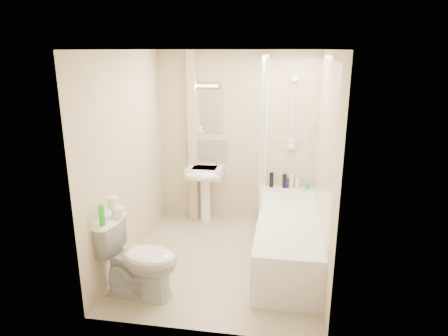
# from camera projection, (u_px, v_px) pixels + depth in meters

# --- Properties ---
(floor) EXTENTS (2.50, 2.50, 0.00)m
(floor) POSITION_uv_depth(u_px,v_px,m) (223.00, 260.00, 4.73)
(floor) COLOR beige
(floor) RESTS_ON ground
(wall_back) EXTENTS (2.20, 0.02, 2.40)m
(wall_back) POSITION_uv_depth(u_px,v_px,m) (237.00, 139.00, 5.57)
(wall_back) COLOR beige
(wall_back) RESTS_ON ground
(wall_left) EXTENTS (0.02, 2.50, 2.40)m
(wall_left) POSITION_uv_depth(u_px,v_px,m) (128.00, 159.00, 4.56)
(wall_left) COLOR beige
(wall_left) RESTS_ON ground
(wall_right) EXTENTS (0.02, 2.50, 2.40)m
(wall_right) POSITION_uv_depth(u_px,v_px,m) (325.00, 168.00, 4.22)
(wall_right) COLOR beige
(wall_right) RESTS_ON ground
(ceiling) EXTENTS (2.20, 2.50, 0.02)m
(ceiling) POSITION_uv_depth(u_px,v_px,m) (223.00, 50.00, 4.04)
(ceiling) COLOR white
(ceiling) RESTS_ON wall_back
(tile_back) EXTENTS (0.70, 0.01, 1.75)m
(tile_back) POSITION_uv_depth(u_px,v_px,m) (292.00, 125.00, 5.38)
(tile_back) COLOR beige
(tile_back) RESTS_ON wall_back
(tile_right) EXTENTS (0.01, 2.10, 1.75)m
(tile_right) POSITION_uv_depth(u_px,v_px,m) (324.00, 143.00, 4.35)
(tile_right) COLOR beige
(tile_right) RESTS_ON wall_right
(pipe_boxing) EXTENTS (0.12, 0.12, 2.40)m
(pipe_boxing) POSITION_uv_depth(u_px,v_px,m) (193.00, 138.00, 5.61)
(pipe_boxing) COLOR beige
(pipe_boxing) RESTS_ON ground
(splashback) EXTENTS (0.60, 0.02, 0.30)m
(splashback) POSITION_uv_depth(u_px,v_px,m) (207.00, 150.00, 5.68)
(splashback) COLOR beige
(splashback) RESTS_ON wall_back
(mirror) EXTENTS (0.46, 0.01, 0.60)m
(mirror) POSITION_uv_depth(u_px,v_px,m) (207.00, 111.00, 5.52)
(mirror) COLOR white
(mirror) RESTS_ON wall_back
(strip_light) EXTENTS (0.42, 0.07, 0.07)m
(strip_light) POSITION_uv_depth(u_px,v_px,m) (206.00, 84.00, 5.39)
(strip_light) COLOR silver
(strip_light) RESTS_ON wall_back
(bathtub) EXTENTS (0.70, 2.10, 0.55)m
(bathtub) POSITION_uv_depth(u_px,v_px,m) (288.00, 235.00, 4.72)
(bathtub) COLOR white
(bathtub) RESTS_ON ground
(shower_screen) EXTENTS (0.04, 0.92, 1.80)m
(shower_screen) POSITION_uv_depth(u_px,v_px,m) (264.00, 128.00, 5.01)
(shower_screen) COLOR white
(shower_screen) RESTS_ON bathtub
(shower_fixture) EXTENTS (0.10, 0.16, 0.99)m
(shower_fixture) POSITION_uv_depth(u_px,v_px,m) (293.00, 116.00, 5.30)
(shower_fixture) COLOR white
(shower_fixture) RESTS_ON wall_back
(pedestal_sink) EXTENTS (0.49, 0.46, 0.94)m
(pedestal_sink) POSITION_uv_depth(u_px,v_px,m) (204.00, 179.00, 5.57)
(pedestal_sink) COLOR white
(pedestal_sink) RESTS_ON ground
(bottle_black_a) EXTENTS (0.06, 0.06, 0.21)m
(bottle_black_a) POSITION_uv_depth(u_px,v_px,m) (272.00, 180.00, 5.57)
(bottle_black_a) COLOR black
(bottle_black_a) RESTS_ON bathtub
(bottle_black_b) EXTENTS (0.06, 0.06, 0.20)m
(bottle_black_b) POSITION_uv_depth(u_px,v_px,m) (284.00, 181.00, 5.54)
(bottle_black_b) COLOR black
(bottle_black_b) RESTS_ON bathtub
(bottle_blue) EXTENTS (0.05, 0.05, 0.13)m
(bottle_blue) POSITION_uv_depth(u_px,v_px,m) (287.00, 183.00, 5.54)
(bottle_blue) COLOR #12114E
(bottle_blue) RESTS_ON bathtub
(bottle_cream) EXTENTS (0.06, 0.06, 0.19)m
(bottle_cream) POSITION_uv_depth(u_px,v_px,m) (291.00, 181.00, 5.53)
(bottle_cream) COLOR beige
(bottle_cream) RESTS_ON bathtub
(bottle_white_b) EXTENTS (0.06, 0.06, 0.15)m
(bottle_white_b) POSITION_uv_depth(u_px,v_px,m) (297.00, 183.00, 5.52)
(bottle_white_b) COLOR white
(bottle_white_b) RESTS_ON bathtub
(bottle_green) EXTENTS (0.06, 0.06, 0.10)m
(bottle_green) POSITION_uv_depth(u_px,v_px,m) (307.00, 185.00, 5.51)
(bottle_green) COLOR green
(bottle_green) RESTS_ON bathtub
(toilet) EXTENTS (0.61, 0.88, 0.81)m
(toilet) POSITION_uv_depth(u_px,v_px,m) (139.00, 258.00, 3.98)
(toilet) COLOR white
(toilet) RESTS_ON ground
(toilet_roll_lower) EXTENTS (0.12, 0.12, 0.09)m
(toilet_roll_lower) POSITION_uv_depth(u_px,v_px,m) (118.00, 212.00, 3.95)
(toilet_roll_lower) COLOR white
(toilet_roll_lower) RESTS_ON toilet
(toilet_roll_upper) EXTENTS (0.11, 0.11, 0.11)m
(toilet_roll_upper) POSITION_uv_depth(u_px,v_px,m) (113.00, 202.00, 3.92)
(toilet_roll_upper) COLOR white
(toilet_roll_upper) RESTS_ON toilet_roll_lower
(green_bottle) EXTENTS (0.05, 0.05, 0.20)m
(green_bottle) POSITION_uv_depth(u_px,v_px,m) (102.00, 215.00, 3.74)
(green_bottle) COLOR green
(green_bottle) RESTS_ON toilet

